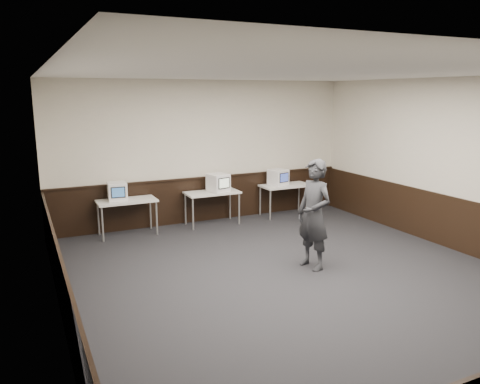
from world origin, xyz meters
name	(u,v)px	position (x,y,z in m)	size (l,w,h in m)	color
floor	(298,280)	(0.00, 0.00, 0.00)	(8.00, 8.00, 0.00)	black
ceiling	(304,72)	(0.00, 0.00, 3.20)	(8.00, 8.00, 0.00)	white
back_wall	(205,152)	(0.00, 4.00, 1.60)	(7.00, 7.00, 0.00)	beige
left_wall	(53,204)	(-3.50, 0.00, 1.60)	(8.00, 8.00, 0.00)	beige
right_wall	(463,166)	(3.50, 0.00, 1.60)	(8.00, 8.00, 0.00)	beige
wainscot_back	(206,199)	(0.00, 3.98, 0.50)	(6.98, 0.04, 1.00)	black
wainscot_left	(62,290)	(-3.48, 0.00, 0.50)	(0.04, 7.98, 1.00)	black
wainscot_right	(457,224)	(3.48, 0.00, 0.50)	(0.04, 7.98, 1.00)	black
wainscot_rail	(206,177)	(0.00, 3.96, 1.02)	(6.98, 0.06, 0.04)	black
desk_left	(127,203)	(-1.90, 3.60, 0.68)	(1.20, 0.60, 0.75)	silver
desk_center	(212,195)	(0.00, 3.60, 0.68)	(1.20, 0.60, 0.75)	silver
desk_right	(285,188)	(1.90, 3.60, 0.68)	(1.20, 0.60, 0.75)	silver
emac_left	(117,191)	(-2.07, 3.63, 0.94)	(0.41, 0.44, 0.38)	white
emac_center	(218,183)	(0.14, 3.56, 0.95)	(0.49, 0.51, 0.40)	white
emac_right	(278,177)	(1.72, 3.64, 0.94)	(0.46, 0.48, 0.38)	white
person	(314,215)	(0.53, 0.38, 0.93)	(0.68, 0.44, 1.85)	#282A2E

